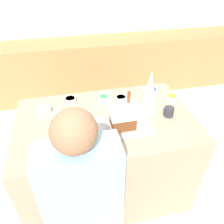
{
  "coord_description": "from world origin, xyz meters",
  "views": [
    {
      "loc": [
        -0.26,
        -1.4,
        2.04
      ],
      "look_at": [
        0.06,
        0.0,
        0.98
      ],
      "focal_mm": 35.0,
      "sensor_mm": 36.0,
      "label": 1
    }
  ],
  "objects_px": {
    "candy_bowl_near_tray_left": "(121,98)",
    "candy_bowl_beside_tree": "(60,117)",
    "baking_tray": "(122,126)",
    "candy_bowl_near_tray_right": "(151,91)",
    "candy_bowl_behind_tray": "(44,110)",
    "candy_bowl_center_rear": "(171,97)",
    "gingerbread_house": "(123,115)",
    "decorative_tree": "(149,92)",
    "candy_bowl_far_right": "(70,100)",
    "mug": "(169,112)",
    "person": "(85,213)",
    "candy_bowl_far_left": "(104,98)"
  },
  "relations": [
    {
      "from": "candy_bowl_center_rear",
      "to": "candy_bowl_far_right",
      "type": "bearing_deg",
      "value": 170.08
    },
    {
      "from": "candy_bowl_near_tray_right",
      "to": "candy_bowl_center_rear",
      "type": "bearing_deg",
      "value": -43.12
    },
    {
      "from": "candy_bowl_far_right",
      "to": "person",
      "type": "relative_size",
      "value": 0.07
    },
    {
      "from": "candy_bowl_far_right",
      "to": "candy_bowl_near_tray_left",
      "type": "height_order",
      "value": "candy_bowl_far_right"
    },
    {
      "from": "baking_tray",
      "to": "person",
      "type": "distance_m",
      "value": 0.7
    },
    {
      "from": "candy_bowl_near_tray_left",
      "to": "person",
      "type": "relative_size",
      "value": 0.07
    },
    {
      "from": "candy_bowl_far_right",
      "to": "candy_bowl_center_rear",
      "type": "xyz_separation_m",
      "value": [
        0.92,
        -0.16,
        -0.0
      ]
    },
    {
      "from": "baking_tray",
      "to": "candy_bowl_far_right",
      "type": "xyz_separation_m",
      "value": [
        -0.38,
        0.44,
        0.02
      ]
    },
    {
      "from": "candy_bowl_behind_tray",
      "to": "candy_bowl_far_right",
      "type": "xyz_separation_m",
      "value": [
        0.24,
        0.12,
        0.0
      ]
    },
    {
      "from": "gingerbread_house",
      "to": "decorative_tree",
      "type": "bearing_deg",
      "value": 30.22
    },
    {
      "from": "baking_tray",
      "to": "candy_bowl_far_left",
      "type": "xyz_separation_m",
      "value": [
        -0.07,
        0.4,
        0.02
      ]
    },
    {
      "from": "candy_bowl_far_left",
      "to": "candy_bowl_beside_tree",
      "type": "bearing_deg",
      "value": -152.43
    },
    {
      "from": "candy_bowl_beside_tree",
      "to": "candy_bowl_far_left",
      "type": "xyz_separation_m",
      "value": [
        0.4,
        0.21,
        -0.0
      ]
    },
    {
      "from": "candy_bowl_near_tray_left",
      "to": "candy_bowl_center_rear",
      "type": "height_order",
      "value": "candy_bowl_center_rear"
    },
    {
      "from": "decorative_tree",
      "to": "candy_bowl_behind_tray",
      "type": "relative_size",
      "value": 2.98
    },
    {
      "from": "candy_bowl_beside_tree",
      "to": "person",
      "type": "relative_size",
      "value": 0.09
    },
    {
      "from": "decorative_tree",
      "to": "baking_tray",
      "type": "bearing_deg",
      "value": -149.78
    },
    {
      "from": "candy_bowl_behind_tray",
      "to": "person",
      "type": "relative_size",
      "value": 0.08
    },
    {
      "from": "candy_bowl_behind_tray",
      "to": "mug",
      "type": "xyz_separation_m",
      "value": [
        1.03,
        -0.27,
        0.02
      ]
    },
    {
      "from": "candy_bowl_behind_tray",
      "to": "candy_bowl_far_right",
      "type": "bearing_deg",
      "value": 26.32
    },
    {
      "from": "candy_bowl_behind_tray",
      "to": "candy_bowl_beside_tree",
      "type": "xyz_separation_m",
      "value": [
        0.14,
        -0.14,
        0.0
      ]
    },
    {
      "from": "candy_bowl_near_tray_right",
      "to": "mug",
      "type": "relative_size",
      "value": 1.69
    },
    {
      "from": "candy_bowl_near_tray_left",
      "to": "candy_bowl_center_rear",
      "type": "bearing_deg",
      "value": -11.25
    },
    {
      "from": "candy_bowl_near_tray_left",
      "to": "person",
      "type": "xyz_separation_m",
      "value": [
        -0.46,
        -0.95,
        -0.14
      ]
    },
    {
      "from": "decorative_tree",
      "to": "candy_bowl_beside_tree",
      "type": "distance_m",
      "value": 0.76
    },
    {
      "from": "gingerbread_house",
      "to": "mug",
      "type": "relative_size",
      "value": 3.57
    },
    {
      "from": "candy_bowl_behind_tray",
      "to": "candy_bowl_beside_tree",
      "type": "distance_m",
      "value": 0.19
    },
    {
      "from": "candy_bowl_behind_tray",
      "to": "mug",
      "type": "distance_m",
      "value": 1.06
    },
    {
      "from": "baking_tray",
      "to": "person",
      "type": "bearing_deg",
      "value": -122.88
    },
    {
      "from": "person",
      "to": "candy_bowl_center_rear",
      "type": "bearing_deg",
      "value": 42.97
    },
    {
      "from": "baking_tray",
      "to": "candy_bowl_near_tray_right",
      "type": "bearing_deg",
      "value": 46.77
    },
    {
      "from": "candy_bowl_far_left",
      "to": "candy_bowl_near_tray_left",
      "type": "distance_m",
      "value": 0.16
    },
    {
      "from": "candy_bowl_beside_tree",
      "to": "candy_bowl_near_tray_left",
      "type": "height_order",
      "value": "candy_bowl_beside_tree"
    },
    {
      "from": "decorative_tree",
      "to": "candy_bowl_near_tray_left",
      "type": "distance_m",
      "value": 0.33
    },
    {
      "from": "candy_bowl_behind_tray",
      "to": "candy_bowl_center_rear",
      "type": "relative_size",
      "value": 1.23
    },
    {
      "from": "candy_bowl_behind_tray",
      "to": "mug",
      "type": "relative_size",
      "value": 1.57
    },
    {
      "from": "candy_bowl_behind_tray",
      "to": "gingerbread_house",
      "type": "bearing_deg",
      "value": -27.76
    },
    {
      "from": "candy_bowl_behind_tray",
      "to": "candy_bowl_near_tray_left",
      "type": "relative_size",
      "value": 1.21
    },
    {
      "from": "candy_bowl_center_rear",
      "to": "person",
      "type": "relative_size",
      "value": 0.07
    },
    {
      "from": "gingerbread_house",
      "to": "candy_bowl_far_right",
      "type": "distance_m",
      "value": 0.59
    },
    {
      "from": "candy_bowl_near_tray_left",
      "to": "person",
      "type": "height_order",
      "value": "person"
    },
    {
      "from": "gingerbread_house",
      "to": "person",
      "type": "height_order",
      "value": "person"
    },
    {
      "from": "candy_bowl_behind_tray",
      "to": "candy_bowl_center_rear",
      "type": "height_order",
      "value": "same"
    },
    {
      "from": "candy_bowl_near_tray_left",
      "to": "mug",
      "type": "bearing_deg",
      "value": -44.09
    },
    {
      "from": "candy_bowl_near_tray_left",
      "to": "candy_bowl_beside_tree",
      "type": "bearing_deg",
      "value": -161.91
    },
    {
      "from": "baking_tray",
      "to": "candy_bowl_far_left",
      "type": "height_order",
      "value": "candy_bowl_far_left"
    },
    {
      "from": "candy_bowl_beside_tree",
      "to": "candy_bowl_near_tray_left",
      "type": "xyz_separation_m",
      "value": [
        0.56,
        0.18,
        -0.01
      ]
    },
    {
      "from": "baking_tray",
      "to": "decorative_tree",
      "type": "distance_m",
      "value": 0.36
    },
    {
      "from": "candy_bowl_far_right",
      "to": "candy_bowl_far_left",
      "type": "xyz_separation_m",
      "value": [
        0.3,
        -0.04,
        0.0
      ]
    },
    {
      "from": "candy_bowl_far_right",
      "to": "candy_bowl_center_rear",
      "type": "distance_m",
      "value": 0.94
    }
  ]
}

